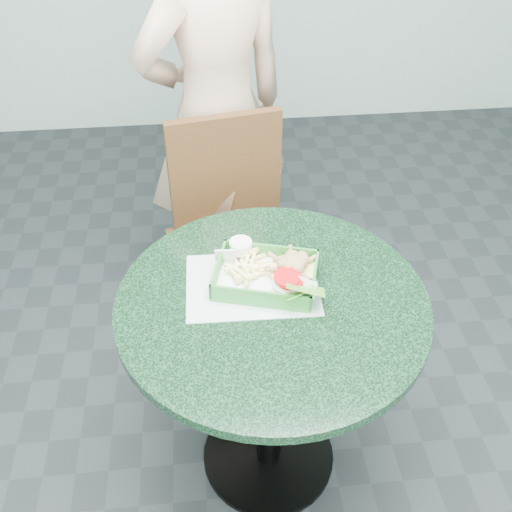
{
  "coord_description": "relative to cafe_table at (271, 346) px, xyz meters",
  "views": [
    {
      "loc": [
        -0.16,
        -1.14,
        1.9
      ],
      "look_at": [
        -0.03,
        0.1,
        0.84
      ],
      "focal_mm": 42.0,
      "sensor_mm": 36.0,
      "label": 1
    }
  ],
  "objects": [
    {
      "name": "cafe_table",
      "position": [
        0.0,
        0.0,
        0.0
      ],
      "size": [
        0.85,
        0.85,
        0.75
      ],
      "color": "black",
      "rests_on": "floor"
    },
    {
      "name": "floor",
      "position": [
        0.0,
        0.0,
        -0.58
      ],
      "size": [
        4.0,
        5.0,
        0.02
      ],
      "primitive_type": "cube",
      "color": "#303335",
      "rests_on": "ground"
    },
    {
      "name": "dining_chair",
      "position": [
        -0.08,
        0.65,
        -0.05
      ],
      "size": [
        0.42,
        0.42,
        0.93
      ],
      "rotation": [
        0.0,
        0.0,
        0.18
      ],
      "color": "black",
      "rests_on": "floor"
    },
    {
      "name": "food_basket",
      "position": [
        -0.01,
        0.07,
        0.19
      ],
      "size": [
        0.27,
        0.2,
        0.06
      ],
      "rotation": [
        0.0,
        0.0,
        -0.28
      ],
      "color": "#2A822D",
      "rests_on": "placemat"
    },
    {
      "name": "placemat",
      "position": [
        -0.05,
        0.06,
        0.17
      ],
      "size": [
        0.37,
        0.28,
        0.0
      ],
      "primitive_type": "cube",
      "rotation": [
        0.0,
        0.0,
        -0.02
      ],
      "color": "#ABC5C0",
      "rests_on": "cafe_table"
    },
    {
      "name": "crab_sandwich",
      "position": [
        0.06,
        0.1,
        0.22
      ],
      "size": [
        0.13,
        0.13,
        0.07
      ],
      "rotation": [
        0.0,
        0.0,
        0.1
      ],
      "color": "#F5D769",
      "rests_on": "food_basket"
    },
    {
      "name": "garnish_cup",
      "position": [
        0.06,
        0.02,
        0.21
      ],
      "size": [
        0.13,
        0.13,
        0.05
      ],
      "rotation": [
        0.0,
        0.0,
        0.42
      ],
      "color": "silver",
      "rests_on": "food_basket"
    },
    {
      "name": "fries_pile",
      "position": [
        -0.08,
        0.1,
        0.21
      ],
      "size": [
        0.13,
        0.14,
        0.04
      ],
      "primitive_type": null,
      "rotation": [
        0.0,
        0.0,
        -0.16
      ],
      "color": "#FFEA88",
      "rests_on": "food_basket"
    },
    {
      "name": "sauce_ramekin",
      "position": [
        -0.1,
        0.15,
        0.22
      ],
      "size": [
        0.07,
        0.07,
        0.04
      ],
      "rotation": [
        0.0,
        0.0,
        0.39
      ],
      "color": "white",
      "rests_on": "food_basket"
    },
    {
      "name": "diner_person",
      "position": [
        -0.1,
        0.92,
        0.38
      ],
      "size": [
        0.83,
        0.71,
        1.92
      ],
      "primitive_type": "imported",
      "rotation": [
        0.0,
        0.0,
        3.57
      ],
      "color": "tan",
      "rests_on": "floor"
    }
  ]
}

